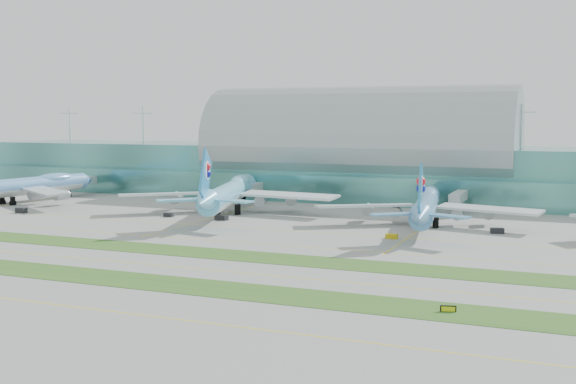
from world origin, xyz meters
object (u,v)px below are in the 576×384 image
at_px(airliner_b, 230,191).
at_px(airliner_c, 426,204).
at_px(terminal, 359,161).
at_px(taxiway_sign_east, 448,309).
at_px(airliner_a, 17,186).

relative_size(airliner_b, airliner_c, 1.11).
bearing_deg(terminal, airliner_c, -58.74).
bearing_deg(airliner_b, terminal, 51.24).
xyz_separation_m(terminal, airliner_c, (39.46, -65.00, -8.02)).
height_order(terminal, taxiway_sign_east, terminal).
height_order(airliner_a, taxiway_sign_east, airliner_a).
distance_m(airliner_a, taxiway_sign_east, 192.08).
distance_m(airliner_c, taxiway_sign_east, 94.61).
bearing_deg(airliner_c, airliner_b, 167.80).
bearing_deg(terminal, taxiway_sign_east, -68.54).
bearing_deg(airliner_b, taxiway_sign_east, -63.65).
xyz_separation_m(terminal, airliner_b, (-25.62, -61.11, -7.24)).
distance_m(terminal, airliner_a, 128.09).
bearing_deg(airliner_c, terminal, 112.48).
bearing_deg(terminal, airliner_a, -148.01).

